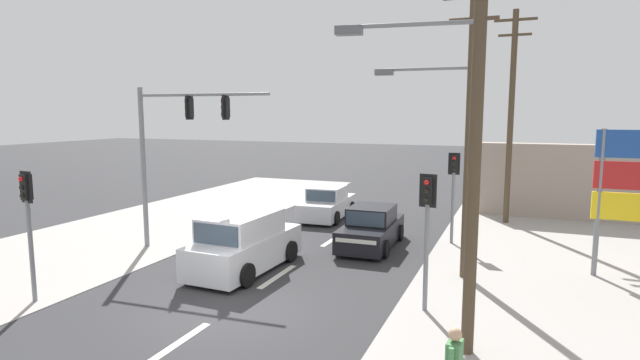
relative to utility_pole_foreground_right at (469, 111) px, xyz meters
name	(u,v)px	position (x,y,z in m)	size (l,w,h in m)	color
ground_plane	(225,312)	(-5.85, 0.02, -5.10)	(140.00, 140.00, 0.00)	#303033
lane_dash_near	(176,345)	(-5.85, -1.98, -5.10)	(0.20, 2.40, 0.01)	silver
lane_dash_mid	(278,276)	(-5.85, 3.02, -5.10)	(0.20, 2.40, 0.01)	silver
lane_dash_far	(333,239)	(-5.85, 8.02, -5.10)	(0.20, 2.40, 0.01)	silver
kerb_right_verge	(613,337)	(3.15, 2.02, -5.09)	(10.00, 44.00, 0.02)	#A39E99
kerb_left_verge	(96,242)	(-14.35, 4.02, -5.09)	(8.00, 40.00, 0.02)	#A39E99
utility_pole_foreground_right	(469,111)	(0.00, 0.00, 0.00)	(3.77, 0.65, 9.48)	#4C3D2B
utility_pole_midground_right	(465,122)	(-0.59, 5.08, -0.31)	(3.78, 0.49, 8.86)	#4C3D2B
utility_pole_background_right	(511,114)	(0.54, 13.88, -0.06)	(1.80, 0.26, 9.61)	#4C3D2B
traffic_signal_mast	(172,139)	(-10.78, 4.41, -0.95)	(5.29, 0.52, 6.00)	slate
pedestal_signal_right_kerb	(427,219)	(-1.10, 1.97, -2.68)	(0.44, 0.30, 3.56)	slate
pedestal_signal_left_kerb	(28,214)	(-11.00, -1.31, -2.68)	(0.44, 0.30, 3.56)	slate
pedestal_signal_far_median	(453,182)	(-1.33, 9.11, -2.68)	(0.44, 0.30, 3.56)	slate
shopping_plaza_sign	(632,183)	(4.17, 6.77, -2.12)	(2.10, 0.16, 4.60)	slate
shopfront_wall_far	(614,184)	(5.15, 16.02, -3.30)	(12.00, 1.00, 3.60)	#A39384
suv_oncoming_near	(244,244)	(-7.14, 3.20, -4.22)	(2.20, 4.60, 1.90)	silver
sedan_kerbside_parked	(371,228)	(-4.12, 7.54, -4.40)	(1.97, 4.28, 1.56)	black
sedan_receding_far	(327,204)	(-7.54, 11.76, -4.40)	(2.04, 4.31, 1.56)	silver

